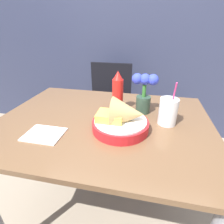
{
  "coord_description": "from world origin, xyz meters",
  "views": [
    {
      "loc": [
        0.21,
        -0.77,
        1.18
      ],
      "look_at": [
        0.05,
        -0.02,
        0.8
      ],
      "focal_mm": 28.0,
      "sensor_mm": 36.0,
      "label": 1
    }
  ],
  "objects_px": {
    "chair_far_window": "(109,101)",
    "drink_cup": "(168,112)",
    "flower_vase": "(144,92)",
    "ketchup_bottle": "(118,92)",
    "food_basket": "(123,119)"
  },
  "relations": [
    {
      "from": "drink_cup",
      "to": "flower_vase",
      "type": "distance_m",
      "value": 0.17
    },
    {
      "from": "chair_far_window",
      "to": "drink_cup",
      "type": "xyz_separation_m",
      "value": [
        0.47,
        -0.76,
        0.3
      ]
    },
    {
      "from": "flower_vase",
      "to": "drink_cup",
      "type": "bearing_deg",
      "value": -39.98
    },
    {
      "from": "drink_cup",
      "to": "chair_far_window",
      "type": "bearing_deg",
      "value": 121.46
    },
    {
      "from": "ketchup_bottle",
      "to": "flower_vase",
      "type": "distance_m",
      "value": 0.14
    },
    {
      "from": "drink_cup",
      "to": "flower_vase",
      "type": "height_order",
      "value": "drink_cup"
    },
    {
      "from": "chair_far_window",
      "to": "food_basket",
      "type": "relative_size",
      "value": 3.3
    },
    {
      "from": "food_basket",
      "to": "drink_cup",
      "type": "height_order",
      "value": "drink_cup"
    },
    {
      "from": "food_basket",
      "to": "ketchup_bottle",
      "type": "distance_m",
      "value": 0.23
    },
    {
      "from": "ketchup_bottle",
      "to": "drink_cup",
      "type": "relative_size",
      "value": 1.02
    },
    {
      "from": "food_basket",
      "to": "chair_far_window",
      "type": "bearing_deg",
      "value": 106.83
    },
    {
      "from": "chair_far_window",
      "to": "drink_cup",
      "type": "bearing_deg",
      "value": -58.54
    },
    {
      "from": "food_basket",
      "to": "drink_cup",
      "type": "xyz_separation_m",
      "value": [
        0.2,
        0.11,
        0.01
      ]
    },
    {
      "from": "chair_far_window",
      "to": "drink_cup",
      "type": "relative_size",
      "value": 3.9
    },
    {
      "from": "chair_far_window",
      "to": "ketchup_bottle",
      "type": "distance_m",
      "value": 0.77
    }
  ]
}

